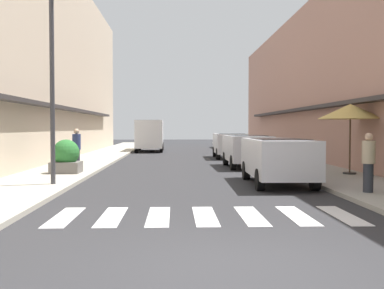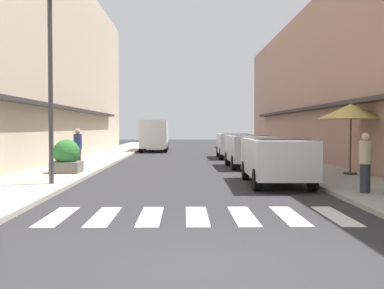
# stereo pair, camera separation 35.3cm
# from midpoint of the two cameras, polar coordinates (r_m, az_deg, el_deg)

# --- Properties ---
(ground_plane) EXTENTS (96.46, 96.46, 0.00)m
(ground_plane) POSITION_cam_midpoint_polar(r_m,az_deg,el_deg) (23.69, -1.02, -2.35)
(ground_plane) COLOR #2B2B2D
(sidewalk_left) EXTENTS (2.79, 61.39, 0.12)m
(sidewalk_left) POSITION_cam_midpoint_polar(r_m,az_deg,el_deg) (24.13, -13.22, -2.18)
(sidewalk_left) COLOR #ADA899
(sidewalk_left) RESTS_ON ground_plane
(sidewalk_right) EXTENTS (2.79, 61.39, 0.12)m
(sidewalk_right) POSITION_cam_midpoint_polar(r_m,az_deg,el_deg) (24.32, 11.08, -2.13)
(sidewalk_right) COLOR #9E998E
(sidewalk_right) RESTS_ON ground_plane
(building_row_left) EXTENTS (5.50, 41.46, 10.95)m
(building_row_left) POSITION_cam_midpoint_polar(r_m,az_deg,el_deg) (26.49, -21.23, 9.85)
(building_row_left) COLOR #C6B299
(building_row_left) RESTS_ON ground_plane
(building_row_right) EXTENTS (5.50, 41.46, 8.56)m
(building_row_right) POSITION_cam_midpoint_polar(r_m,az_deg,el_deg) (26.65, 18.79, 7.24)
(building_row_right) COLOR #A87A6B
(building_row_right) RESTS_ON ground_plane
(crosswalk) EXTENTS (6.15, 2.20, 0.01)m
(crosswalk) POSITION_cam_midpoint_polar(r_m,az_deg,el_deg) (9.81, 0.53, -8.60)
(crosswalk) COLOR silver
(crosswalk) RESTS_ON ground_plane
(parked_car_near) EXTENTS (1.87, 4.51, 1.47)m
(parked_car_near) POSITION_cam_midpoint_polar(r_m,az_deg,el_deg) (15.25, 9.60, -1.35)
(parked_car_near) COLOR silver
(parked_car_near) RESTS_ON ground_plane
(parked_car_mid) EXTENTS (1.85, 4.06, 1.47)m
(parked_car_mid) POSITION_cam_midpoint_polar(r_m,az_deg,el_deg) (21.61, 6.13, -0.34)
(parked_car_mid) COLOR silver
(parked_car_mid) RESTS_ON ground_plane
(parked_car_far) EXTENTS (1.85, 4.06, 1.47)m
(parked_car_far) POSITION_cam_midpoint_polar(r_m,az_deg,el_deg) (28.14, 4.21, 0.22)
(parked_car_far) COLOR silver
(parked_car_far) RESTS_ON ground_plane
(delivery_van) EXTENTS (2.04, 5.42, 2.37)m
(delivery_van) POSITION_cam_midpoint_polar(r_m,az_deg,el_deg) (36.09, -5.36, 1.39)
(delivery_van) COLOR silver
(delivery_van) RESTS_ON ground_plane
(street_lamp) EXTENTS (1.19, 0.28, 5.97)m
(street_lamp) POSITION_cam_midpoint_polar(r_m,az_deg,el_deg) (14.98, -16.49, 9.27)
(street_lamp) COLOR #38383D
(street_lamp) RESTS_ON sidewalk_left
(cafe_umbrella) EXTENTS (2.34, 2.34, 2.56)m
(cafe_umbrella) POSITION_cam_midpoint_polar(r_m,az_deg,el_deg) (18.19, 17.96, 3.76)
(cafe_umbrella) COLOR #262626
(cafe_umbrella) RESTS_ON sidewalk_right
(planter_midblock) EXTENTS (1.06, 1.06, 1.26)m
(planter_midblock) POSITION_cam_midpoint_polar(r_m,az_deg,el_deg) (18.43, -15.43, -1.50)
(planter_midblock) COLOR slate
(planter_midblock) RESTS_ON sidewalk_left
(pedestrian_walking_near) EXTENTS (0.34, 0.34, 1.56)m
(pedestrian_walking_near) POSITION_cam_midpoint_polar(r_m,az_deg,el_deg) (13.19, 19.72, -1.92)
(pedestrian_walking_near) COLOR #282B33
(pedestrian_walking_near) RESTS_ON sidewalk_right
(pedestrian_walking_far) EXTENTS (0.34, 0.34, 1.65)m
(pedestrian_walking_far) POSITION_cam_midpoint_polar(r_m,az_deg,el_deg) (19.91, -14.20, -0.40)
(pedestrian_walking_far) COLOR #282B33
(pedestrian_walking_far) RESTS_ON sidewalk_left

